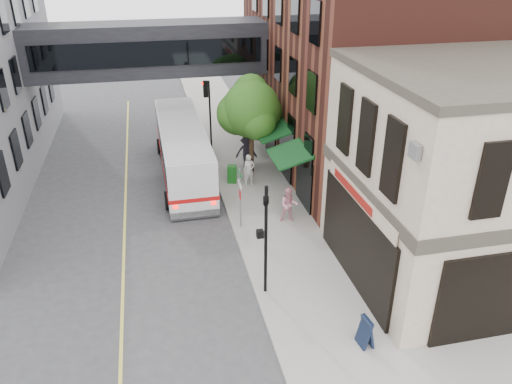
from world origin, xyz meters
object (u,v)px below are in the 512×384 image
sandwich_board (366,332)px  newspaper_box (232,174)px  pedestrian_a (249,170)px  pedestrian_c (246,152)px  bus (183,148)px  pedestrian_b (289,205)px

sandwich_board → newspaper_box: bearing=92.3°
newspaper_box → pedestrian_a: bearing=-17.0°
pedestrian_c → bus: bearing=-172.4°
pedestrian_b → bus: bearing=136.3°
bus → newspaper_box: size_ratio=11.26×
bus → pedestrian_a: (3.37, -2.45, -0.65)m
pedestrian_a → newspaper_box: pedestrian_a is taller
bus → pedestrian_a: bearing=-36.0°
bus → sandwich_board: size_ratio=10.34×
pedestrian_b → pedestrian_c: pedestrian_c is taller
pedestrian_c → sandwich_board: (0.92, -15.28, -0.43)m
bus → pedestrian_c: bus is taller
sandwich_board → pedestrian_c: bearing=86.7°
pedestrian_a → pedestrian_c: (0.33, 2.41, 0.09)m
pedestrian_b → sandwich_board: 8.53m
bus → newspaper_box: bearing=-37.5°
pedestrian_b → newspaper_box: pedestrian_b is taller
bus → pedestrian_a: 4.21m
newspaper_box → sandwich_board: bearing=-66.8°
pedestrian_b → newspaper_box: bearing=124.6°
bus → newspaper_box: (2.50, -1.92, -1.03)m
pedestrian_c → newspaper_box: bearing=-114.3°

